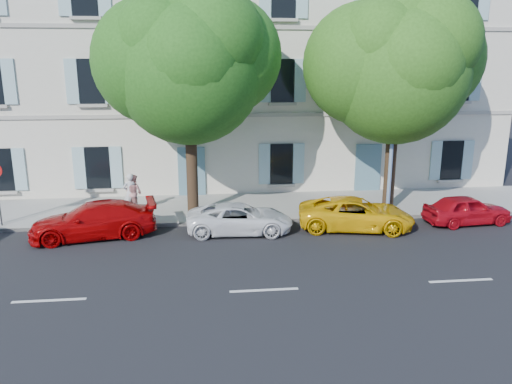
{
  "coord_description": "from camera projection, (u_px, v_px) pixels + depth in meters",
  "views": [
    {
      "loc": [
        -1.68,
        -17.17,
        6.33
      ],
      "look_at": [
        0.43,
        2.0,
        1.4
      ],
      "focal_mm": 35.0,
      "sensor_mm": 36.0,
      "label": 1
    }
  ],
  "objects": [
    {
      "name": "car_yellow_supercar",
      "position": [
        356.0,
        214.0,
        19.68
      ],
      "size": [
        4.82,
        2.9,
        1.25
      ],
      "primitive_type": "imported",
      "rotation": [
        0.0,
        0.0,
        1.38
      ],
      "color": "#EFB20A",
      "rests_on": "ground"
    },
    {
      "name": "car_red_hatchback",
      "position": [
        467.0,
        210.0,
        20.32
      ],
      "size": [
        3.64,
        1.74,
        1.2
      ],
      "primitive_type": "imported",
      "rotation": [
        0.0,
        0.0,
        1.67
      ],
      "color": "#AA0A15",
      "rests_on": "ground"
    },
    {
      "name": "tree_right",
      "position": [
        396.0,
        73.0,
        20.57
      ],
      "size": [
        5.93,
        5.93,
        9.13
      ],
      "color": "#3A2819",
      "rests_on": "sidewalk"
    },
    {
      "name": "building",
      "position": [
        231.0,
        71.0,
        26.62
      ],
      "size": [
        28.0,
        7.0,
        12.0
      ],
      "primitive_type": "cube",
      "color": "beige",
      "rests_on": "ground"
    },
    {
      "name": "pedestrian_a",
      "position": [
        131.0,
        193.0,
        21.45
      ],
      "size": [
        0.72,
        0.6,
        1.68
      ],
      "primitive_type": "imported",
      "rotation": [
        0.0,
        0.0,
        3.51
      ],
      "color": "silver",
      "rests_on": "sidewalk"
    },
    {
      "name": "kerb",
      "position": [
        245.0,
        222.0,
        20.46
      ],
      "size": [
        36.0,
        0.16,
        0.16
      ],
      "primitive_type": "cube",
      "color": "#9E998E",
      "rests_on": "ground"
    },
    {
      "name": "street_lamp",
      "position": [
        396.0,
        111.0,
        20.27
      ],
      "size": [
        0.25,
        1.64,
        7.72
      ],
      "color": "#7293BF",
      "rests_on": "sidewalk"
    },
    {
      "name": "ground",
      "position": [
        250.0,
        243.0,
        18.28
      ],
      "size": [
        90.0,
        90.0,
        0.0
      ],
      "primitive_type": "plane",
      "color": "black"
    },
    {
      "name": "car_red_coupe",
      "position": [
        94.0,
        220.0,
        18.72
      ],
      "size": [
        4.87,
        2.64,
        1.34
      ],
      "primitive_type": "imported",
      "rotation": [
        0.0,
        0.0,
        4.88
      ],
      "color": "#9E0405",
      "rests_on": "ground"
    },
    {
      "name": "sidewalk",
      "position": [
        241.0,
        207.0,
        22.55
      ],
      "size": [
        36.0,
        4.5,
        0.15
      ],
      "primitive_type": "cube",
      "color": "#A09E96",
      "rests_on": "ground"
    },
    {
      "name": "pedestrian_b",
      "position": [
        134.0,
        193.0,
        21.58
      ],
      "size": [
        1.0,
        0.96,
        1.62
      ],
      "primitive_type": "imported",
      "rotation": [
        0.0,
        0.0,
        2.5
      ],
      "color": "tan",
      "rests_on": "sidewalk"
    },
    {
      "name": "car_white_coupe",
      "position": [
        240.0,
        218.0,
        19.26
      ],
      "size": [
        4.18,
        2.08,
        1.14
      ],
      "primitive_type": "imported",
      "rotation": [
        0.0,
        0.0,
        1.52
      ],
      "color": "white",
      "rests_on": "ground"
    },
    {
      "name": "tree_left",
      "position": [
        189.0,
        70.0,
        19.82
      ],
      "size": [
        6.0,
        6.0,
        9.29
      ],
      "color": "#3A2819",
      "rests_on": "sidewalk"
    }
  ]
}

